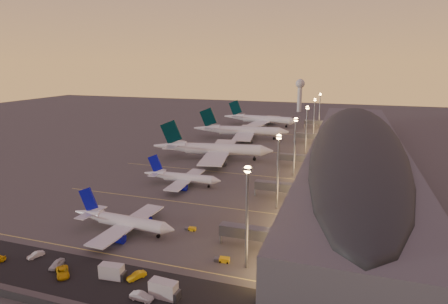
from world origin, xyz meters
TOP-DOWN VIEW (x-y plane):
  - ground at (0.00, 0.00)m, footprint 700.00×700.00m
  - airliner_narrow_south at (-3.92, -31.99)m, footprint 34.54×30.84m
  - airliner_narrow_north at (-5.48, 12.88)m, footprint 33.60×29.93m
  - airliner_wide_near at (-7.93, 56.18)m, footprint 62.38×57.53m
  - airliner_wide_mid at (-8.65, 111.73)m, footprint 62.44×57.47m
  - airliner_wide_far at (-8.19, 165.87)m, footprint 60.69×55.48m
  - terminal_building at (61.84, 72.47)m, footprint 56.35×255.00m
  - light_masts at (36.00, 65.00)m, footprint 2.20×217.20m
  - radar_tower at (10.00, 260.00)m, footprint 9.00×9.00m
  - service_lane at (0.00, -56.00)m, footprint 260.00×16.00m
  - lane_markings at (0.00, 40.00)m, footprint 90.00×180.36m
  - fence at (-0.00, -68.00)m, footprint 124.00×0.12m
  - baggage_tug_a at (29.62, -39.20)m, footprint 4.00×1.98m
  - baggage_tug_b at (14.91, -25.14)m, footprint 3.37×1.63m
  - catering_truck_a at (7.89, -54.21)m, footprint 6.28×2.92m
  - catering_truck_b at (22.66, -56.89)m, footprint 6.74×2.96m
  - service_van_a at (-16.59, -52.37)m, footprint 2.76×4.44m
  - service_van_b at (-4.07, -56.99)m, footprint 6.03×6.04m
  - service_van_c at (-8.12, -54.38)m, footprint 2.68×5.04m
  - service_van_d at (13.14, -52.71)m, footprint 3.64×4.82m
  - service_van_e at (18.39, -59.38)m, footprint 5.17×2.02m

SIDE VIEW (x-z plane):
  - ground at x=0.00m, z-range 0.00..0.00m
  - service_lane at x=0.00m, z-range 0.00..0.01m
  - lane_markings at x=0.00m, z-range 0.01..0.01m
  - baggage_tug_b at x=14.91m, z-range -0.04..0.94m
  - baggage_tug_a at x=29.62m, z-range -0.05..1.10m
  - service_van_a at x=-16.59m, z-range 0.00..1.38m
  - service_van_d at x=13.14m, z-range 0.00..1.52m
  - service_van_b at x=-4.07m, z-range 0.00..1.62m
  - service_van_c at x=-8.12m, z-range 0.00..1.63m
  - service_van_e at x=18.39m, z-range 0.00..1.68m
  - fence at x=0.00m, z-range 0.00..2.00m
  - catering_truck_a at x=7.89m, z-range -0.11..3.31m
  - catering_truck_b at x=22.66m, z-range -0.12..3.59m
  - airliner_narrow_north at x=-5.48m, z-range -2.91..9.13m
  - airliner_narrow_south at x=-3.92m, z-range -2.98..9.37m
  - airliner_wide_far at x=-8.19m, z-range -4.71..14.70m
  - airliner_wide_mid at x=-8.65m, z-range -4.85..15.15m
  - airliner_wide_near at x=-7.93m, z-range -4.85..15.15m
  - terminal_building at x=61.84m, z-range 0.05..17.51m
  - light_masts at x=36.00m, z-range 4.60..30.50m
  - radar_tower at x=10.00m, z-range 5.62..38.12m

